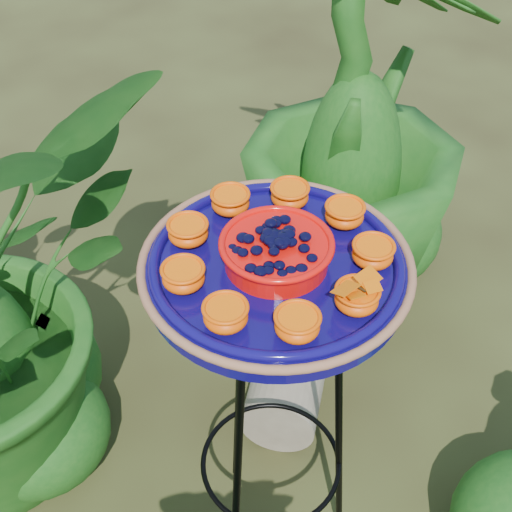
% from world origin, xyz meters
% --- Properties ---
extents(ground_plane, '(20.00, 20.00, 0.00)m').
position_xyz_m(ground_plane, '(0.00, 0.00, 0.00)').
color(ground_plane, black).
rests_on(ground_plane, ground).
extents(tripod_stand, '(0.31, 0.33, 0.81)m').
position_xyz_m(tripod_stand, '(-0.13, -0.10, 0.49)').
color(tripod_stand, black).
rests_on(tripod_stand, ground).
extents(feeder_dish, '(0.43, 0.43, 0.10)m').
position_xyz_m(feeder_dish, '(-0.13, -0.10, 0.85)').
color(feeder_dish, '#0C0651').
rests_on(feeder_dish, tripod_stand).
extents(driftwood_log, '(0.53, 0.53, 0.19)m').
position_xyz_m(driftwood_log, '(0.20, 0.26, 0.09)').
color(driftwood_log, gray).
rests_on(driftwood_log, ground).
extents(shrub_back_right, '(0.83, 0.83, 1.14)m').
position_xyz_m(shrub_back_right, '(0.56, 0.52, 0.57)').
color(shrub_back_right, '#164D14').
rests_on(shrub_back_right, ground).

